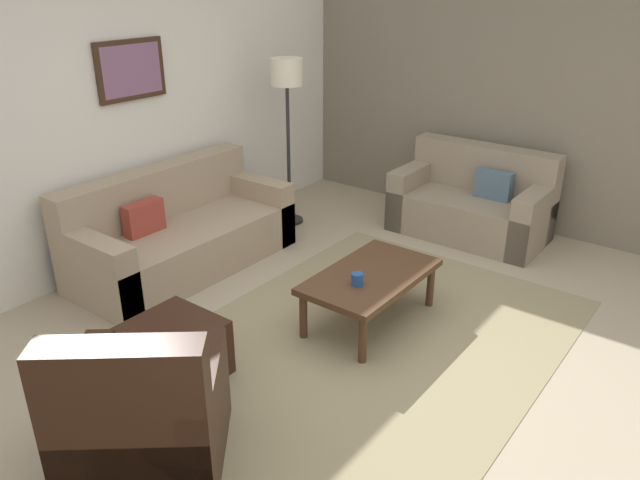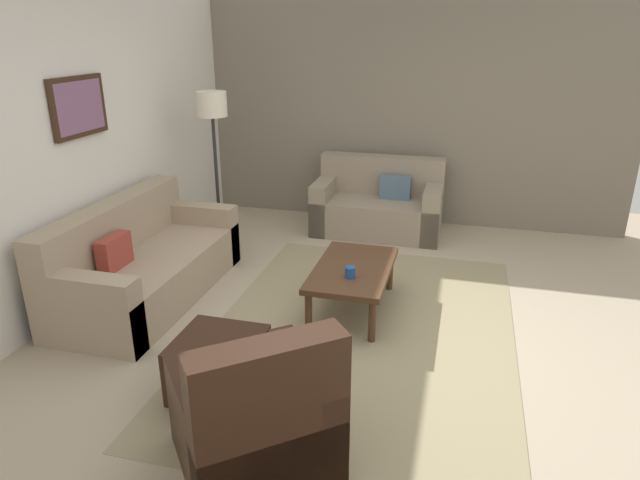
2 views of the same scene
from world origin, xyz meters
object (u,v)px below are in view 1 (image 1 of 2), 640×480
object	(u,v)px
couch_loveseat	(474,205)
coffee_table	(371,279)
armchair_leather	(143,424)
ottoman	(174,351)
cup	(357,279)
lamp_standing	(287,90)
couch_main	(177,234)
framed_artwork	(131,70)

from	to	relation	value
couch_loveseat	coffee_table	xyz separation A→B (m)	(-2.11, -0.11, 0.06)
armchair_leather	coffee_table	xyz separation A→B (m)	(2.02, -0.11, 0.05)
ottoman	cup	xyz separation A→B (m)	(1.17, -0.66, 0.26)
couch_loveseat	lamp_standing	bearing A→B (deg)	118.56
ottoman	cup	size ratio (longest dim) A/B	6.06
ottoman	couch_main	bearing A→B (deg)	48.45
couch_main	cup	xyz separation A→B (m)	(0.01, -1.96, 0.16)
couch_loveseat	coffee_table	bearing A→B (deg)	-176.96
armchair_leather	coffee_table	bearing A→B (deg)	-3.17
ottoman	coffee_table	distance (m)	1.53
coffee_table	ottoman	bearing A→B (deg)	155.26
couch_main	lamp_standing	bearing A→B (deg)	-5.94
coffee_table	framed_artwork	world-z (taller)	framed_artwork
couch_loveseat	cup	size ratio (longest dim) A/B	16.21
lamp_standing	coffee_table	bearing A→B (deg)	-123.55
couch_main	couch_loveseat	size ratio (longest dim) A/B	1.36
couch_loveseat	ottoman	size ratio (longest dim) A/B	2.68
cup	framed_artwork	bearing A→B (deg)	89.71
couch_loveseat	framed_artwork	world-z (taller)	framed_artwork
couch_main	ottoman	world-z (taller)	couch_main
couch_loveseat	lamp_standing	world-z (taller)	lamp_standing
coffee_table	couch_main	bearing A→B (deg)	96.68
couch_loveseat	armchair_leather	xyz separation A→B (m)	(-4.13, -0.00, 0.00)
coffee_table	cup	bearing A→B (deg)	-174.72
lamp_standing	framed_artwork	world-z (taller)	framed_artwork
ottoman	lamp_standing	world-z (taller)	lamp_standing
framed_artwork	couch_main	bearing A→B (deg)	-93.42
armchair_leather	ottoman	world-z (taller)	armchair_leather
cup	lamp_standing	xyz separation A→B (m)	(1.40, 1.81, 0.95)
couch_main	lamp_standing	distance (m)	1.81
ottoman	framed_artwork	xyz separation A→B (m)	(1.18, 1.72, 1.51)
ottoman	lamp_standing	bearing A→B (deg)	24.21
framed_artwork	lamp_standing	bearing A→B (deg)	-21.95
couch_main	coffee_table	world-z (taller)	couch_main
ottoman	coffee_table	size ratio (longest dim) A/B	0.51
couch_loveseat	cup	bearing A→B (deg)	-176.75
couch_loveseat	lamp_standing	size ratio (longest dim) A/B	0.88
couch_main	armchair_leather	size ratio (longest dim) A/B	1.81
ottoman	cup	world-z (taller)	cup
coffee_table	lamp_standing	world-z (taller)	lamp_standing
couch_main	armchair_leather	distance (m)	2.56
lamp_standing	couch_main	bearing A→B (deg)	174.06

